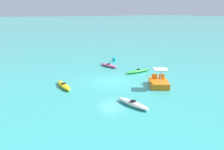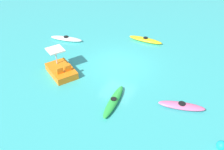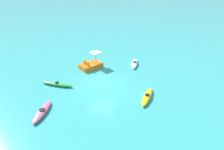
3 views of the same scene
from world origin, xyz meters
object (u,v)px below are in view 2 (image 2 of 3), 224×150
object	(u,v)px
kayak_pink	(182,106)
kayak_yellow	(145,40)
kayak_white	(66,39)
pedal_boat_orange	(61,70)
kayak_green	(114,101)
buoy_cyan	(221,146)

from	to	relation	value
kayak_pink	kayak_yellow	distance (m)	8.48
kayak_white	pedal_boat_orange	distance (m)	5.04
kayak_green	buoy_cyan	world-z (taller)	buoy_cyan
kayak_yellow	kayak_pink	bearing A→B (deg)	-56.49
kayak_white	kayak_yellow	world-z (taller)	same
kayak_pink	kayak_yellow	bearing A→B (deg)	123.51
pedal_boat_orange	buoy_cyan	distance (m)	11.25
kayak_white	kayak_pink	distance (m)	11.80
pedal_boat_orange	kayak_yellow	bearing A→B (deg)	61.46
kayak_white	kayak_pink	size ratio (longest dim) A/B	1.02
buoy_cyan	kayak_pink	bearing A→B (deg)	138.36
kayak_pink	kayak_green	size ratio (longest dim) A/B	0.89
kayak_pink	kayak_green	distance (m)	4.09
kayak_white	kayak_green	distance (m)	9.10
kayak_white	pedal_boat_orange	size ratio (longest dim) A/B	1.03
kayak_white	kayak_green	xyz separation A→B (m)	(7.07, -5.73, -0.00)
kayak_pink	buoy_cyan	world-z (taller)	buoy_cyan
kayak_pink	kayak_white	bearing A→B (deg)	158.01
kayak_white	pedal_boat_orange	bearing A→B (deg)	-61.28
kayak_white	buoy_cyan	size ratio (longest dim) A/B	5.74
kayak_yellow	kayak_green	bearing A→B (deg)	-84.51
kayak_pink	pedal_boat_orange	world-z (taller)	pedal_boat_orange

